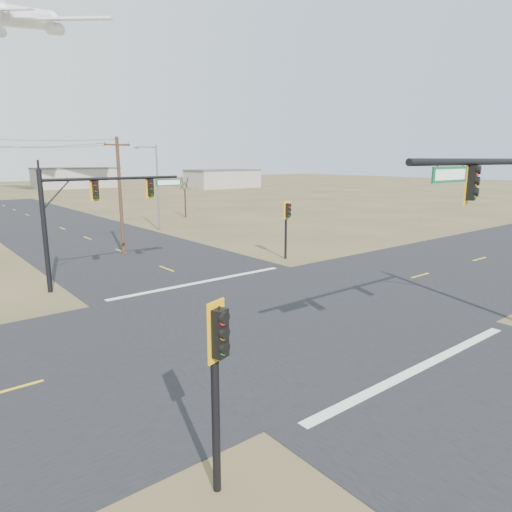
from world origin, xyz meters
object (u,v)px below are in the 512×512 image
(pedestal_signal_ne, at_px, (287,217))
(utility_pole_near, at_px, (120,195))
(mast_arm_far, at_px, (97,201))
(bare_tree_c, at_px, (185,183))
(pedestal_signal_sw, at_px, (218,357))
(streetlight_a, at_px, (156,184))

(pedestal_signal_ne, relative_size, utility_pole_near, 0.48)
(pedestal_signal_ne, bearing_deg, mast_arm_far, -175.02)
(bare_tree_c, bearing_deg, utility_pole_near, -131.95)
(pedestal_signal_ne, height_order, pedestal_signal_sw, pedestal_signal_sw)
(mast_arm_far, height_order, utility_pole_near, utility_pole_near)
(pedestal_signal_ne, xyz_separation_m, pedestal_signal_sw, (-17.99, -17.45, 0.10))
(utility_pole_near, bearing_deg, mast_arm_far, -121.12)
(pedestal_signal_ne, bearing_deg, pedestal_signal_sw, -122.83)
(mast_arm_far, xyz_separation_m, streetlight_a, (12.29, 16.96, -0.03))
(pedestal_signal_sw, relative_size, utility_pole_near, 0.50)
(pedestal_signal_ne, height_order, utility_pole_near, utility_pole_near)
(utility_pole_near, height_order, bare_tree_c, utility_pole_near)
(pedestal_signal_ne, distance_m, bare_tree_c, 27.87)
(mast_arm_far, xyz_separation_m, bare_tree_c, (20.35, 25.08, -0.50))
(streetlight_a, bearing_deg, mast_arm_far, -138.34)
(mast_arm_far, relative_size, utility_pole_near, 0.97)
(mast_arm_far, relative_size, pedestal_signal_sw, 1.93)
(mast_arm_far, height_order, pedestal_signal_sw, mast_arm_far)
(mast_arm_far, distance_m, utility_pole_near, 8.69)
(mast_arm_far, bearing_deg, utility_pole_near, 56.39)
(pedestal_signal_ne, distance_m, pedestal_signal_sw, 25.06)
(mast_arm_far, relative_size, pedestal_signal_ne, 2.01)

